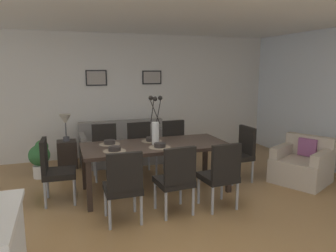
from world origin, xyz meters
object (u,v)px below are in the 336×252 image
(bowl_near_left, at_px, (115,148))
(framed_picture_left, at_px, (96,78))
(dining_chair_near_left, at_px, (123,183))
(bowl_far_right, at_px, (152,139))
(dining_chair_mid_right, at_px, (176,143))
(dining_chair_head_west, at_px, (53,168))
(bowl_near_right, at_px, (110,142))
(dining_chair_far_left, at_px, (176,177))
(dining_chair_near_right, at_px, (105,148))
(centerpiece_vase, at_px, (155,126))
(armchair, at_px, (302,165))
(table_lamp, at_px, (65,122))
(dining_chair_mid_left, at_px, (221,172))
(dining_chair_head_east, at_px, (241,151))
(dining_chair_far_right, at_px, (141,146))
(bowl_far_left, at_px, (160,145))
(sofa, at_px, (125,148))
(framed_picture_center, at_px, (152,77))
(side_table, at_px, (67,154))
(dining_table, at_px, (156,148))
(potted_plant, at_px, (40,157))

(bowl_near_left, bearing_deg, framed_picture_left, 88.55)
(dining_chair_near_left, relative_size, bowl_far_right, 5.41)
(dining_chair_mid_right, relative_size, dining_chair_head_west, 1.00)
(bowl_near_right, bearing_deg, dining_chair_far_left, -58.64)
(dining_chair_near_right, relative_size, bowl_far_right, 5.41)
(centerpiece_vase, distance_m, armchair, 2.58)
(table_lamp, relative_size, framed_picture_left, 1.19)
(table_lamp, bearing_deg, dining_chair_mid_left, -53.92)
(bowl_near_right, bearing_deg, table_lamp, 112.29)
(dining_chair_far_left, bearing_deg, dining_chair_mid_left, -3.10)
(dining_chair_head_east, relative_size, armchair, 0.86)
(dining_chair_mid_left, bearing_deg, dining_chair_head_east, 46.61)
(dining_chair_near_left, xyz_separation_m, dining_chair_far_right, (0.67, 1.79, 0.00))
(dining_chair_far_right, bearing_deg, bowl_far_right, -89.44)
(bowl_far_left, xyz_separation_m, sofa, (-0.14, 1.98, -0.50))
(dining_chair_near_left, xyz_separation_m, framed_picture_center, (1.27, 3.15, 1.18))
(side_table, distance_m, framed_picture_center, 2.41)
(centerpiece_vase, relative_size, bowl_far_left, 4.32)
(dining_table, distance_m, centerpiece_vase, 0.35)
(dining_chair_head_west, xyz_separation_m, framed_picture_left, (0.88, 2.22, 1.18))
(dining_table, xyz_separation_m, bowl_far_right, (-0.00, 0.22, 0.11))
(dining_chair_head_west, height_order, potted_plant, dining_chair_head_west)
(dining_chair_near_left, relative_size, potted_plant, 1.37)
(side_table, bearing_deg, table_lamp, 0.00)
(dining_chair_near_left, height_order, bowl_near_right, dining_chair_near_left)
(dining_chair_mid_left, bearing_deg, armchair, 15.88)
(dining_table, xyz_separation_m, table_lamp, (-1.26, 1.69, 0.22))
(dining_chair_far_right, distance_m, potted_plant, 1.75)
(bowl_far_right, distance_m, potted_plant, 2.04)
(bowl_far_right, relative_size, framed_picture_left, 0.40)
(dining_chair_mid_left, distance_m, bowl_near_left, 1.50)
(bowl_near_left, xyz_separation_m, potted_plant, (-1.06, 1.44, -0.41))
(dining_chair_far_left, bearing_deg, dining_chair_head_west, 148.48)
(dining_table, distance_m, dining_chair_near_left, 1.14)
(dining_chair_far_left, bearing_deg, sofa, 93.18)
(side_table, bearing_deg, bowl_near_left, -72.44)
(dining_chair_head_west, height_order, table_lamp, table_lamp)
(dining_chair_head_west, height_order, framed_picture_left, framed_picture_left)
(dining_chair_mid_left, bearing_deg, dining_chair_far_left, 176.90)
(dining_table, xyz_separation_m, dining_chair_far_right, (-0.01, 0.89, -0.16))
(centerpiece_vase, height_order, potted_plant, centerpiece_vase)
(centerpiece_vase, bearing_deg, table_lamp, 126.83)
(centerpiece_vase, height_order, framed_picture_center, framed_picture_center)
(bowl_near_right, bearing_deg, dining_chair_mid_left, -41.19)
(dining_table, height_order, potted_plant, dining_table)
(dining_table, relative_size, potted_plant, 3.28)
(dining_chair_far_left, distance_m, bowl_far_left, 0.72)
(dining_chair_mid_right, relative_size, dining_chair_head_east, 1.00)
(table_lamp, bearing_deg, dining_chair_far_right, -32.50)
(table_lamp, xyz_separation_m, framed_picture_left, (0.67, 0.56, 0.79))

